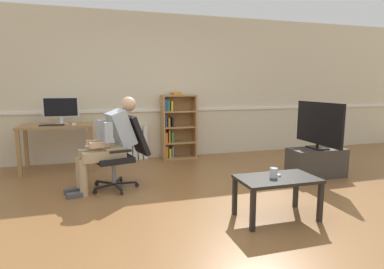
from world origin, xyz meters
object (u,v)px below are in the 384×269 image
at_px(radiator, 127,143).
at_px(spare_remote, 276,174).
at_px(computer_desk, 57,132).
at_px(tv_screen, 319,124).
at_px(office_chair, 124,149).
at_px(coffee_table, 277,183).
at_px(bookshelf, 176,126).
at_px(tv_stand, 316,163).
at_px(imac_monitor, 61,108).
at_px(computer_mouse, 74,124).
at_px(drinking_glass, 274,173).
at_px(person_seated, 110,141).
at_px(keyboard, 52,125).

height_order(radiator, spare_remote, radiator).
bearing_deg(computer_desk, spare_remote, -47.19).
bearing_deg(spare_remote, tv_screen, 34.42).
bearing_deg(office_chair, coffee_table, 28.98).
xyz_separation_m(tv_screen, spare_remote, (-1.38, -1.10, -0.36)).
bearing_deg(office_chair, bookshelf, 129.32).
height_order(radiator, tv_stand, radiator).
bearing_deg(imac_monitor, office_chair, -55.09).
distance_m(computer_desk, computer_mouse, 0.33).
xyz_separation_m(computer_mouse, tv_screen, (3.54, -1.41, 0.03)).
bearing_deg(drinking_glass, imac_monitor, 129.29).
relative_size(radiator, drinking_glass, 7.50).
bearing_deg(office_chair, computer_desk, -155.55).
height_order(radiator, coffee_table, radiator).
bearing_deg(tv_screen, coffee_table, 131.15).
distance_m(bookshelf, tv_screen, 2.54).
height_order(office_chair, person_seated, person_seated).
bearing_deg(drinking_glass, spare_remote, 47.91).
relative_size(computer_mouse, spare_remote, 0.67).
height_order(keyboard, tv_stand, keyboard).
bearing_deg(tv_stand, imac_monitor, 156.71).
bearing_deg(computer_mouse, coffee_table, -50.75).
bearing_deg(radiator, tv_stand, -35.75).
height_order(keyboard, drinking_glass, keyboard).
xyz_separation_m(computer_mouse, drinking_glass, (2.08, -2.60, -0.28)).
bearing_deg(computer_desk, drinking_glass, -48.98).
xyz_separation_m(office_chair, tv_stand, (2.85, -0.33, -0.31)).
relative_size(office_chair, spare_remote, 6.53).
bearing_deg(person_seated, computer_mouse, -170.10).
relative_size(computer_mouse, bookshelf, 0.08).
bearing_deg(computer_mouse, drinking_glass, -51.27).
relative_size(keyboard, bookshelf, 0.29).
distance_m(keyboard, person_seated, 1.40).
bearing_deg(coffee_table, drinking_glass, 175.10).
height_order(computer_desk, computer_mouse, computer_mouse).
relative_size(radiator, coffee_table, 0.93).
xyz_separation_m(tv_stand, drinking_glass, (-1.46, -1.18, 0.27)).
relative_size(bookshelf, tv_screen, 1.23).
relative_size(computer_mouse, drinking_glass, 0.98).
xyz_separation_m(imac_monitor, coffee_table, (2.33, -2.80, -0.63)).
height_order(tv_stand, drinking_glass, drinking_glass).
bearing_deg(keyboard, person_seated, -52.96).
distance_m(imac_monitor, radiator, 1.32).
bearing_deg(keyboard, spare_remote, -45.09).
bearing_deg(person_seated, office_chair, 90.00).
bearing_deg(office_chair, imac_monitor, -159.53).
height_order(computer_mouse, coffee_table, computer_mouse).
bearing_deg(bookshelf, tv_stand, -46.23).
distance_m(computer_desk, coffee_table, 3.64).
bearing_deg(spare_remote, person_seated, 135.96).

